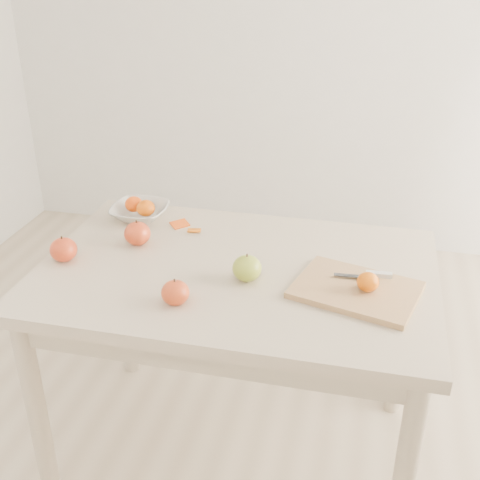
# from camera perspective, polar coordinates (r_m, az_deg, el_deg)

# --- Properties ---
(ground) EXTENTS (3.50, 3.50, 0.00)m
(ground) POSITION_cam_1_polar(r_m,az_deg,el_deg) (2.30, -0.30, -19.15)
(ground) COLOR #C6B293
(ground) RESTS_ON ground
(table) EXTENTS (1.20, 0.80, 0.75)m
(table) POSITION_cam_1_polar(r_m,az_deg,el_deg) (1.88, -0.35, -5.26)
(table) COLOR #C2B192
(table) RESTS_ON ground
(cutting_board) EXTENTS (0.39, 0.33, 0.02)m
(cutting_board) POSITION_cam_1_polar(r_m,az_deg,el_deg) (1.73, 10.94, -4.67)
(cutting_board) COLOR #A97B54
(cutting_board) RESTS_ON table
(board_tangerine) EXTENTS (0.06, 0.06, 0.05)m
(board_tangerine) POSITION_cam_1_polar(r_m,az_deg,el_deg) (1.71, 12.03, -3.91)
(board_tangerine) COLOR orange
(board_tangerine) RESTS_ON cutting_board
(fruit_bowl) EXTENTS (0.20, 0.20, 0.05)m
(fruit_bowl) POSITION_cam_1_polar(r_m,az_deg,el_deg) (2.17, -9.48, 2.63)
(fruit_bowl) COLOR silver
(fruit_bowl) RESTS_ON table
(bowl_tangerine_near) EXTENTS (0.06, 0.06, 0.06)m
(bowl_tangerine_near) POSITION_cam_1_polar(r_m,az_deg,el_deg) (2.18, -10.04, 3.38)
(bowl_tangerine_near) COLOR #DB4807
(bowl_tangerine_near) RESTS_ON fruit_bowl
(bowl_tangerine_far) EXTENTS (0.07, 0.07, 0.06)m
(bowl_tangerine_far) POSITION_cam_1_polar(r_m,az_deg,el_deg) (2.13, -8.93, 3.01)
(bowl_tangerine_far) COLOR #CE5F07
(bowl_tangerine_far) RESTS_ON fruit_bowl
(orange_peel_a) EXTENTS (0.07, 0.07, 0.01)m
(orange_peel_a) POSITION_cam_1_polar(r_m,az_deg,el_deg) (2.10, -5.72, 1.41)
(orange_peel_a) COLOR #D24A0E
(orange_peel_a) RESTS_ON table
(orange_peel_b) EXTENTS (0.05, 0.04, 0.01)m
(orange_peel_b) POSITION_cam_1_polar(r_m,az_deg,el_deg) (2.06, -4.36, 0.86)
(orange_peel_b) COLOR orange
(orange_peel_b) RESTS_ON table
(paring_knife) EXTENTS (0.17, 0.05, 0.01)m
(paring_knife) POSITION_cam_1_polar(r_m,az_deg,el_deg) (1.79, 12.60, -3.23)
(paring_knife) COLOR white
(paring_knife) RESTS_ON cutting_board
(apple_green) EXTENTS (0.09, 0.09, 0.08)m
(apple_green) POSITION_cam_1_polar(r_m,az_deg,el_deg) (1.75, 0.67, -2.69)
(apple_green) COLOR olive
(apple_green) RESTS_ON table
(apple_red_e) EXTENTS (0.07, 0.07, 0.06)m
(apple_red_e) POSITION_cam_1_polar(r_m,az_deg,el_deg) (1.66, -6.18, -4.91)
(apple_red_e) COLOR #A60F1E
(apple_red_e) RESTS_ON table
(apple_red_c) EXTENTS (0.08, 0.08, 0.07)m
(apple_red_c) POSITION_cam_1_polar(r_m,az_deg,el_deg) (1.65, -6.16, -4.98)
(apple_red_c) COLOR maroon
(apple_red_c) RESTS_ON table
(apple_red_a) EXTENTS (0.09, 0.09, 0.08)m
(apple_red_a) POSITION_cam_1_polar(r_m,az_deg,el_deg) (1.98, -9.71, 0.61)
(apple_red_a) COLOR #8C1005
(apple_red_a) RESTS_ON table
(apple_red_d) EXTENTS (0.08, 0.08, 0.08)m
(apple_red_d) POSITION_cam_1_polar(r_m,az_deg,el_deg) (1.93, -16.40, -0.88)
(apple_red_d) COLOR #A3030C
(apple_red_d) RESTS_ON table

